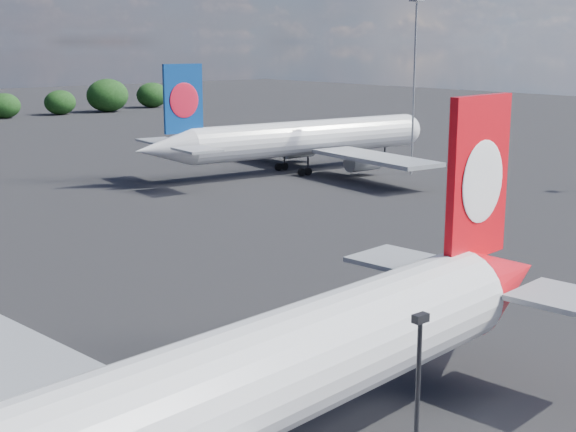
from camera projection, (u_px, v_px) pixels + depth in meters
qantas_airliner at (233, 392)px, 33.25m from camera, size 50.08×47.69×16.33m
china_southern_airliner at (298, 139)px, 119.23m from camera, size 50.06×47.66×16.32m
floodlight_mast_near at (415, 65)px, 115.39m from camera, size 1.60×1.60×25.13m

